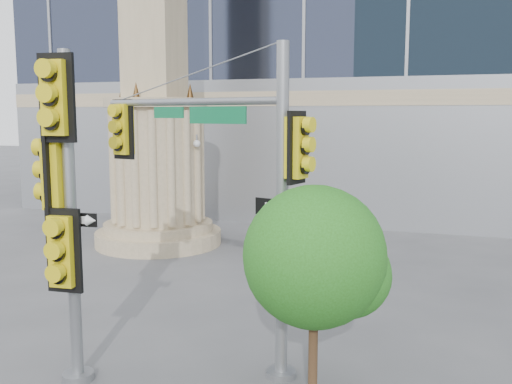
% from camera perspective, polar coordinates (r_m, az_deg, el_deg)
% --- Properties ---
extents(ground, '(120.00, 120.00, 0.00)m').
position_cam_1_polar(ground, '(10.42, -3.10, -18.19)').
color(ground, '#545456').
rests_on(ground, ground).
extents(monument, '(4.40, 4.40, 16.60)m').
position_cam_1_polar(monument, '(20.09, -10.04, 10.38)').
color(monument, tan).
rests_on(monument, ground).
extents(main_signal_pole, '(4.35, 1.56, 5.74)m').
position_cam_1_polar(main_signal_pole, '(10.10, -2.42, 2.08)').
color(main_signal_pole, slate).
rests_on(main_signal_pole, ground).
extents(secondary_signal_pole, '(0.98, 0.72, 5.60)m').
position_cam_1_polar(secondary_signal_pole, '(9.85, -18.79, -0.06)').
color(secondary_signal_pole, slate).
rests_on(secondary_signal_pole, ground).
extents(street_tree, '(2.25, 2.20, 3.51)m').
position_cam_1_polar(street_tree, '(8.82, 6.15, -7.05)').
color(street_tree, tan).
rests_on(street_tree, ground).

